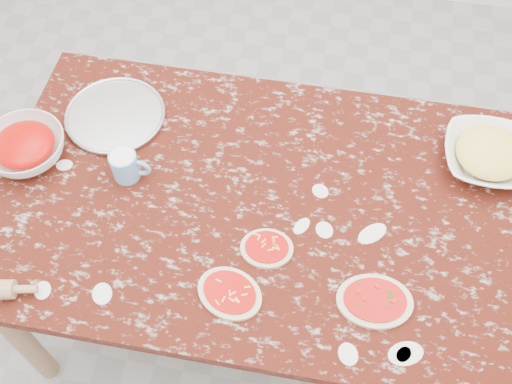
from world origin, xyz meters
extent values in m
plane|color=gray|center=(0.00, 0.00, 0.00)|extent=(4.00, 4.00, 0.00)
cube|color=#381009|center=(0.00, 0.00, 0.73)|extent=(1.60, 1.00, 0.04)
cube|color=#987056|center=(0.00, 0.00, 0.67)|extent=(1.50, 0.90, 0.08)
cylinder|color=#987056|center=(-0.72, -0.42, 0.35)|extent=(0.07, 0.07, 0.71)
cylinder|color=#987056|center=(-0.72, 0.42, 0.35)|extent=(0.07, 0.07, 0.71)
cylinder|color=#987056|center=(0.72, 0.42, 0.35)|extent=(0.07, 0.07, 0.71)
cylinder|color=#B2B2B7|center=(-0.52, 0.24, 0.76)|extent=(0.35, 0.35, 0.01)
imported|color=white|center=(-0.74, 0.04, 0.79)|extent=(0.31, 0.31, 0.08)
imported|color=white|center=(0.68, 0.27, 0.78)|extent=(0.28, 0.28, 0.07)
cylinder|color=#6BA8D5|center=(-0.41, 0.02, 0.80)|extent=(0.08, 0.08, 0.10)
torus|color=#6BA8D5|center=(-0.36, 0.02, 0.80)|extent=(0.07, 0.01, 0.07)
cylinder|color=silver|center=(-0.41, 0.02, 0.83)|extent=(0.07, 0.07, 0.01)
ellipsoid|color=beige|center=(-0.02, -0.31, 0.76)|extent=(0.23, 0.20, 0.01)
ellipsoid|color=red|center=(-0.02, -0.31, 0.76)|extent=(0.19, 0.17, 0.00)
ellipsoid|color=beige|center=(0.06, -0.16, 0.76)|extent=(0.16, 0.14, 0.01)
ellipsoid|color=red|center=(0.06, -0.16, 0.76)|extent=(0.14, 0.12, 0.00)
ellipsoid|color=beige|center=(0.38, -0.26, 0.76)|extent=(0.22, 0.18, 0.01)
ellipsoid|color=red|center=(0.38, -0.26, 0.76)|extent=(0.18, 0.15, 0.00)
camera|label=1|loc=(0.18, -0.96, 2.30)|focal=42.57mm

